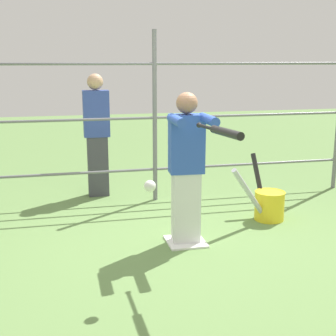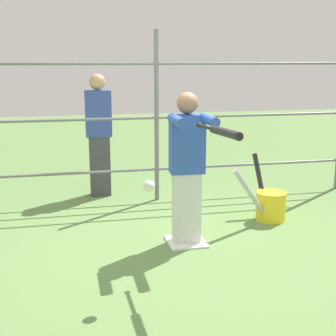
{
  "view_description": "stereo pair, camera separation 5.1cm",
  "coord_description": "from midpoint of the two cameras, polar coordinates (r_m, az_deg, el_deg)",
  "views": [
    {
      "loc": [
        1.24,
        4.48,
        1.89
      ],
      "look_at": [
        0.28,
        0.38,
        0.91
      ],
      "focal_mm": 50.0,
      "sensor_mm": 36.0,
      "label": 1
    },
    {
      "loc": [
        1.19,
        4.5,
        1.89
      ],
      "look_at": [
        0.28,
        0.38,
        0.91
      ],
      "focal_mm": 50.0,
      "sensor_mm": 36.0,
      "label": 2
    }
  ],
  "objects": [
    {
      "name": "ground_plane",
      "position": [
        5.02,
        2.52,
        -9.05
      ],
      "size": [
        24.0,
        24.0,
        0.0
      ],
      "primitive_type": "plane",
      "color": "#608447"
    },
    {
      "name": "home_plate",
      "position": [
        5.02,
        2.52,
        -8.95
      ],
      "size": [
        0.4,
        0.4,
        0.02
      ],
      "color": "white",
      "rests_on": "ground"
    },
    {
      "name": "fence_backstop",
      "position": [
        6.25,
        -1.17,
        6.15
      ],
      "size": [
        5.55,
        0.06,
        2.27
      ],
      "color": "slate",
      "rests_on": "ground"
    },
    {
      "name": "batter",
      "position": [
        4.75,
        2.67,
        0.46
      ],
      "size": [
        0.41,
        0.54,
        1.58
      ],
      "color": "silver",
      "rests_on": "ground"
    },
    {
      "name": "baseball_bat_swinging",
      "position": [
        3.77,
        6.95,
        4.43
      ],
      "size": [
        0.11,
        0.92,
        0.09
      ],
      "color": "black"
    },
    {
      "name": "softball_in_flight",
      "position": [
        3.74,
        -1.94,
        -2.21
      ],
      "size": [
        0.1,
        0.1,
        0.1
      ],
      "color": "white"
    },
    {
      "name": "bat_bucket",
      "position": [
        5.75,
        12.47,
        -4.3
      ],
      "size": [
        0.8,
        0.72,
        0.76
      ],
      "color": "yellow",
      "rests_on": "ground"
    },
    {
      "name": "bystander_behind_fence",
      "position": [
        6.58,
        -8.2,
        4.19
      ],
      "size": [
        0.35,
        0.22,
        1.71
      ],
      "color": "#3F3F47",
      "rests_on": "ground"
    }
  ]
}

